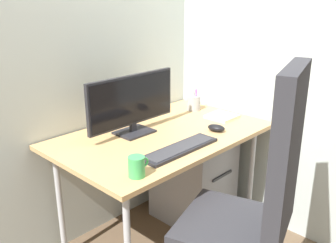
# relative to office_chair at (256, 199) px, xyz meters

# --- Properties ---
(ground_plane) EXTENTS (8.00, 8.00, 0.00)m
(ground_plane) POSITION_rel_office_chair_xyz_m (0.15, 0.73, -0.65)
(ground_plane) COLOR brown
(wall_back) EXTENTS (2.20, 0.04, 2.80)m
(wall_back) POSITION_rel_office_chair_xyz_m (0.15, 1.15, 0.75)
(wall_back) COLOR #B7C1BC
(wall_back) RESTS_ON ground_plane
(wall_side_right) EXTENTS (0.04, 1.72, 2.80)m
(wall_side_right) POSITION_rel_office_chair_xyz_m (0.81, 0.60, 0.75)
(wall_side_right) COLOR #B7C1BC
(wall_side_right) RESTS_ON ground_plane
(desk) EXTENTS (1.26, 0.78, 0.73)m
(desk) POSITION_rel_office_chair_xyz_m (0.15, 0.73, 0.02)
(desk) COLOR tan
(desk) RESTS_ON ground_plane
(office_chair) EXTENTS (0.61, 0.60, 1.25)m
(office_chair) POSITION_rel_office_chair_xyz_m (0.00, 0.00, 0.00)
(office_chair) COLOR black
(office_chair) RESTS_ON ground_plane
(filing_cabinet) EXTENTS (0.40, 0.48, 0.58)m
(filing_cabinet) POSITION_rel_office_chair_xyz_m (0.47, 0.75, -0.36)
(filing_cabinet) COLOR gray
(filing_cabinet) RESTS_ON ground_plane
(monitor) EXTENTS (0.62, 0.17, 0.35)m
(monitor) POSITION_rel_office_chair_xyz_m (0.04, 0.86, 0.26)
(monitor) COLOR black
(monitor) RESTS_ON desk
(keyboard) EXTENTS (0.48, 0.13, 0.02)m
(keyboard) POSITION_rel_office_chair_xyz_m (0.03, 0.48, 0.09)
(keyboard) COLOR black
(keyboard) RESTS_ON desk
(mouse) EXTENTS (0.09, 0.12, 0.04)m
(mouse) POSITION_rel_office_chair_xyz_m (0.40, 0.52, 0.10)
(mouse) COLOR black
(mouse) RESTS_ON desk
(pen_holder) EXTENTS (0.09, 0.09, 0.19)m
(pen_holder) POSITION_rel_office_chair_xyz_m (0.63, 0.89, 0.13)
(pen_holder) COLOR #9EA0A5
(pen_holder) RESTS_ON desk
(notebook) EXTENTS (0.18, 0.18, 0.02)m
(notebook) POSITION_rel_office_chair_xyz_m (0.62, 0.64, 0.09)
(notebook) COLOR beige
(notebook) RESTS_ON desk
(coffee_mug) EXTENTS (0.11, 0.08, 0.10)m
(coffee_mug) POSITION_rel_office_chair_xyz_m (-0.32, 0.43, 0.12)
(coffee_mug) COLOR #3FAD59
(coffee_mug) RESTS_ON desk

